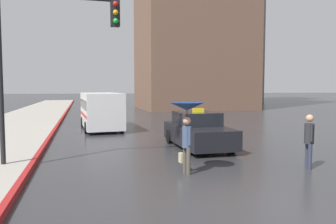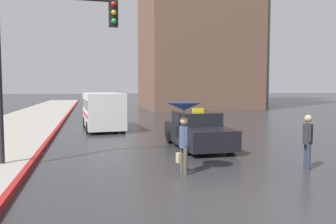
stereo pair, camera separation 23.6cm
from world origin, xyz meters
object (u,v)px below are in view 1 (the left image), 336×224
pedestrian_with_umbrella (187,117)px  traffic_light (51,42)px  ambulance_van (101,109)px  taxi (198,131)px  pedestrian_man (309,137)px

pedestrian_with_umbrella → traffic_light: (-3.69, 1.85, 2.18)m
ambulance_van → pedestrian_with_umbrella: (1.75, -10.88, 0.43)m
ambulance_van → traffic_light: (-1.94, -9.03, 2.61)m
taxi → ambulance_van: bearing=-63.6°
taxi → pedestrian_man: 4.69m
ambulance_van → traffic_light: size_ratio=0.96×
taxi → traffic_light: bearing=20.3°
pedestrian_with_umbrella → traffic_light: traffic_light is taller
taxi → pedestrian_with_umbrella: (-1.74, -3.87, 0.96)m
pedestrian_with_umbrella → traffic_light: size_ratio=0.37×
ambulance_van → pedestrian_with_umbrella: bearing=95.6°
taxi → pedestrian_man: pedestrian_man is taller
taxi → pedestrian_with_umbrella: bearing=65.8°
taxi → traffic_light: (-5.43, -2.01, 3.14)m
pedestrian_with_umbrella → pedestrian_man: (3.73, -0.37, -0.68)m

